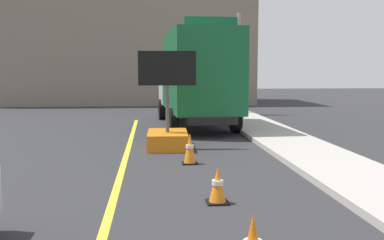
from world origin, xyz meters
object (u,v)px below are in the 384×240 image
Objects in this scene: traffic_cone_far_lane at (218,185)px; traffic_cone_curbside at (190,149)px; box_truck at (196,77)px; arrow_board_trailer at (167,131)px; highway_guide_sign at (223,45)px.

traffic_cone_far_lane is 3.24m from traffic_cone_curbside.
box_truck is at bearing 86.27° from traffic_cone_far_lane.
traffic_cone_far_lane is (-0.68, -10.46, -1.62)m from box_truck.
traffic_cone_far_lane is 0.83× the size of traffic_cone_curbside.
box_truck is at bearing 75.27° from arrow_board_trailer.
traffic_cone_curbside is at bearing -79.23° from arrow_board_trailer.
arrow_board_trailer is 0.54× the size of highway_guide_sign.
box_truck is 1.54× the size of highway_guide_sign.
traffic_cone_curbside is at bearing -102.39° from highway_guide_sign.
box_truck is 10.60m from traffic_cone_far_lane.
box_truck reaches higher than traffic_cone_curbside.
highway_guide_sign is 8.40× the size of traffic_cone_far_lane.
arrow_board_trailer is 2.34m from traffic_cone_curbside.
arrow_board_trailer is at bearing -104.73° from box_truck.
arrow_board_trailer is 5.57m from traffic_cone_far_lane.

